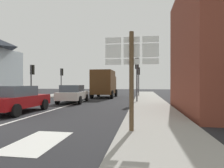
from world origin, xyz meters
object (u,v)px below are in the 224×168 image
traffic_light_far_left (62,76)px  traffic_light_near_left (32,74)px  sedan_far (73,94)px  route_sign_post (132,70)px  traffic_light_near_right (137,70)px  sedan_near (16,99)px  delivery_truck (104,83)px  traffic_light_far_right (139,75)px

traffic_light_far_left → traffic_light_near_left: (0.00, -6.73, -0.13)m
traffic_light_far_left → sedan_far: bearing=-60.8°
route_sign_post → traffic_light_near_right: (-0.11, 10.07, 0.74)m
sedan_near → traffic_light_far_left: bearing=104.0°
traffic_light_far_left → sedan_near: bearing=-76.0°
sedan_far → route_sign_post: route_sign_post is taller
delivery_truck → traffic_light_far_right: bearing=28.9°
sedan_near → delivery_truck: bearing=78.4°
route_sign_post → traffic_light_near_left: size_ratio=0.96×
delivery_truck → route_sign_post: bearing=-75.8°
sedan_far → traffic_light_far_right: (5.29, 8.38, 1.88)m
sedan_far → traffic_light_far_left: 9.42m
sedan_far → sedan_near: bearing=-100.2°
traffic_light_far_left → traffic_light_near_left: traffic_light_far_left is taller
sedan_far → traffic_light_near_right: (5.29, 0.66, 1.99)m
delivery_truck → traffic_light_near_right: bearing=-55.3°
traffic_light_far_left → route_sign_post: bearing=-60.4°
delivery_truck → sedan_far: bearing=-102.9°
sedan_far → traffic_light_far_right: traffic_light_far_right is taller
sedan_near → traffic_light_near_left: 8.14m
route_sign_post → traffic_light_far_right: traffic_light_far_right is taller
traffic_light_far_left → traffic_light_near_right: 12.28m
sedan_near → traffic_light_near_left: traffic_light_near_left is taller
sedan_near → traffic_light_far_left: (-3.46, 13.90, 1.85)m
traffic_light_near_right → sedan_near: bearing=-134.3°
sedan_near → traffic_light_far_right: traffic_light_far_right is taller
sedan_near → traffic_light_near_left: bearing=115.8°
traffic_light_near_right → traffic_light_near_left: bearing=176.1°
route_sign_post → traffic_light_far_left: 20.09m
traffic_light_far_right → sedan_far: bearing=-122.2°
traffic_light_near_left → traffic_light_far_right: traffic_light_far_right is taller
route_sign_post → traffic_light_far_left: traffic_light_far_left is taller
route_sign_post → traffic_light_near_left: bearing=132.7°
sedan_far → route_sign_post: (5.40, -9.41, 1.24)m
sedan_far → traffic_light_far_left: (-4.51, 8.06, 1.85)m
sedan_near → traffic_light_near_left: (-3.46, 7.16, 1.72)m
traffic_light_far_left → traffic_light_near_left: bearing=-90.0°
traffic_light_near_right → route_sign_post: bearing=-89.4°
route_sign_post → sedan_near: bearing=151.0°
traffic_light_far_left → delivery_truck: bearing=-17.0°
traffic_light_far_left → traffic_light_near_right: bearing=-37.1°
route_sign_post → sedan_far: bearing=119.8°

